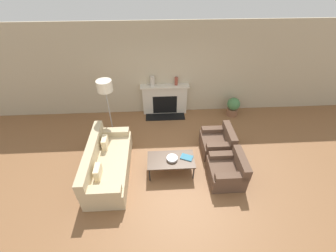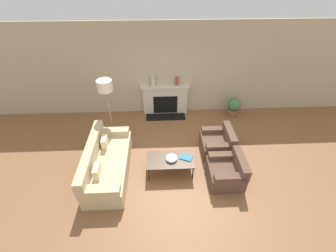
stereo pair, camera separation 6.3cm
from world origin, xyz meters
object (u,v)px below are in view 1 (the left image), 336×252
Objects in this scene: coffee_table at (171,160)px; fireplace at (165,100)px; potted_plant at (233,106)px; book at (187,157)px; bowl at (172,158)px; armchair_far at (218,143)px; mantel_vase_center_left at (176,81)px; armchair_near at (228,171)px; mantel_vase_left at (152,81)px; floor_lamp at (106,92)px; couch at (107,164)px.

fireplace is at bearing 90.64° from coffee_table.
fireplace is at bearing 173.52° from potted_plant.
book is at bearing 4.81° from coffee_table.
armchair_far is at bearing 27.93° from bowl.
potted_plant is (2.20, 2.33, -0.05)m from coffee_table.
mantel_vase_center_left is at bearing 171.81° from potted_plant.
bowl is 0.36m from book.
mantel_vase_left is (-1.72, 2.91, 0.91)m from armchair_near.
armchair_far reaches higher than book.
potted_plant is (3.80, 0.91, -1.18)m from floor_lamp.
fireplace is 1.82× the size of armchair_near.
floor_lamp reaches higher than bowl.
mantel_vase_left reaches higher than coffee_table.
potted_plant is (2.61, -0.27, -0.85)m from mantel_vase_left.
mantel_vase_center_left is at bearing -36.08° from couch.
fireplace is 3.20m from armchair_near.
mantel_vase_left is 1.19× the size of mantel_vase_center_left.
armchair_near is 1.36× the size of potted_plant.
mantel_vase_left reaches higher than book.
mantel_vase_left is (1.13, 2.57, 0.87)m from couch.
armchair_far is 1.47m from bowl.
armchair_near is 1.34m from bowl.
fireplace is 1.82× the size of armchair_far.
potted_plant reaches higher than book.
floor_lamp is (-2.91, 0.75, 1.23)m from armchair_far.
fireplace is at bearing 36.55° from floor_lamp.
potted_plant is at bearing 75.36° from book.
book is (1.92, 0.00, 0.11)m from couch.
bowl is (0.06, -2.60, -0.04)m from fireplace.
couch reaches higher than bowl.
armchair_near is at bearing -13.32° from coffee_table.
potted_plant is at bearing 47.11° from bowl.
armchair_near and armchair_far have the same top height.
floor_lamp is at bearing -135.31° from mantel_vase_left.
couch is 7.00× the size of mantel_vase_left.
book is at bearing -55.55° from armchair_far.
floor_lamp is (-1.60, 1.43, 1.12)m from coffee_table.
couch is at bearing -126.08° from mantel_vase_center_left.
coffee_table is at bearing -151.45° from book.
floor_lamp reaches higher than mantel_vase_left.
armchair_near is at bearing 3.58° from book.
coffee_table is at bearing -62.88° from armchair_far.
mantel_vase_center_left is at bearing -161.38° from armchair_near.
potted_plant is at bearing 46.64° from coffee_table.
mantel_vase_left is at bearing 44.69° from floor_lamp.
mantel_vase_center_left is at bearing 83.26° from bowl.
coffee_table is 0.38m from book.
armchair_near is 0.99m from armchair_far.
book is (0.41, -2.56, -0.08)m from fireplace.
mantel_vase_center_left is (-0.98, 1.93, 0.88)m from armchair_far.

